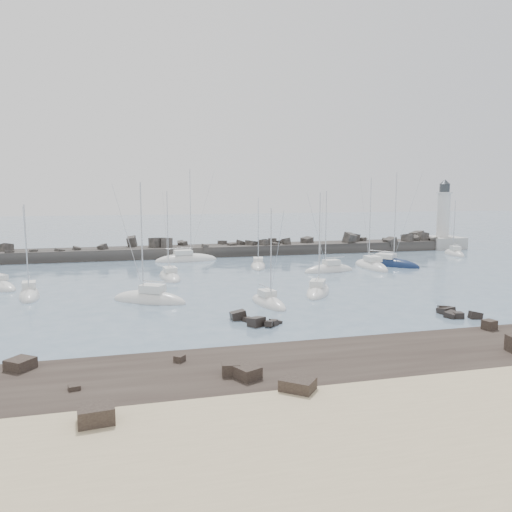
% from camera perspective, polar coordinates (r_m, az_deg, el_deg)
% --- Properties ---
extents(ground, '(400.00, 400.00, 0.00)m').
position_cam_1_polar(ground, '(54.00, 2.11, -4.94)').
color(ground, slate).
rests_on(ground, ground).
extents(sand_strip, '(140.00, 14.00, 1.00)m').
position_cam_1_polar(sand_strip, '(26.55, 23.37, -19.05)').
color(sand_strip, tan).
rests_on(sand_strip, ground).
extents(rock_shelf, '(140.00, 12.00, 1.85)m').
position_cam_1_polar(rock_shelf, '(34.33, 13.05, -12.43)').
color(rock_shelf, black).
rests_on(rock_shelf, ground).
extents(rock_cluster_near, '(4.21, 4.36, 1.35)m').
position_cam_1_polar(rock_cluster_near, '(44.48, -0.48, -7.39)').
color(rock_cluster_near, black).
rests_on(rock_cluster_near, ground).
extents(rock_cluster_far, '(3.32, 4.14, 1.45)m').
position_cam_1_polar(rock_cluster_far, '(50.59, 21.53, -6.24)').
color(rock_cluster_far, black).
rests_on(rock_cluster_far, ground).
extents(breakwater, '(115.00, 7.24, 5.30)m').
position_cam_1_polar(breakwater, '(89.64, -9.12, 0.15)').
color(breakwater, '#2A2825').
rests_on(breakwater, ground).
extents(lighthouse, '(7.00, 7.00, 14.60)m').
position_cam_1_polar(lighthouse, '(108.46, 20.54, 2.49)').
color(lighthouse, '#A2A29D').
rests_on(lighthouse, ground).
extents(sailboat_3, '(3.28, 8.09, 12.51)m').
position_cam_1_polar(sailboat_3, '(67.60, -9.84, -2.41)').
color(sailboat_3, silver).
rests_on(sailboat_3, ground).
extents(sailboat_4, '(10.64, 4.06, 16.35)m').
position_cam_1_polar(sailboat_4, '(83.85, -7.98, -0.46)').
color(sailboat_4, silver).
rests_on(sailboat_4, ground).
extents(sailboat_5, '(8.54, 6.77, 13.59)m').
position_cam_1_polar(sailboat_5, '(53.85, -12.08, -4.96)').
color(sailboat_5, silver).
rests_on(sailboat_5, ground).
extents(sailboat_6, '(3.95, 7.55, 11.47)m').
position_cam_1_polar(sailboat_6, '(76.22, 0.25, -1.19)').
color(sailboat_6, silver).
rests_on(sailboat_6, ground).
extents(sailboat_7, '(5.86, 7.97, 12.39)m').
position_cam_1_polar(sailboat_7, '(57.37, 7.09, -4.11)').
color(sailboat_7, silver).
rests_on(sailboat_7, ground).
extents(sailboat_8, '(8.42, 9.69, 15.55)m').
position_cam_1_polar(sailboat_8, '(80.74, 14.91, -0.95)').
color(sailboat_8, '#0F1D40').
rests_on(sailboat_8, ground).
extents(sailboat_9, '(8.10, 3.44, 12.60)m').
position_cam_1_polar(sailboat_9, '(72.86, 8.35, -1.66)').
color(sailboat_9, silver).
rests_on(sailboat_9, ground).
extents(sailboat_10, '(2.95, 9.29, 14.73)m').
position_cam_1_polar(sailboat_10, '(77.65, 13.01, -1.21)').
color(sailboat_10, silver).
rests_on(sailboat_10, ground).
extents(sailboat_12, '(3.31, 7.00, 10.98)m').
position_cam_1_polar(sailboat_12, '(97.67, 21.71, 0.20)').
color(sailboat_12, silver).
rests_on(sailboat_12, ground).
extents(sailboat_13, '(3.26, 6.98, 10.79)m').
position_cam_1_polar(sailboat_13, '(51.36, 1.42, -5.43)').
color(sailboat_13, silver).
rests_on(sailboat_13, ground).
extents(sailboat_14, '(3.06, 7.08, 11.16)m').
position_cam_1_polar(sailboat_14, '(60.24, -24.47, -4.16)').
color(sailboat_14, silver).
rests_on(sailboat_14, ground).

